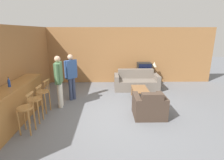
% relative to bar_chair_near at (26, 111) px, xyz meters
% --- Properties ---
extents(ground_plane, '(24.00, 24.00, 0.00)m').
position_rel_bar_chair_near_xyz_m(ground_plane, '(2.26, 0.86, -0.57)').
color(ground_plane, slate).
extents(wall_back, '(9.40, 0.08, 2.60)m').
position_rel_bar_chair_near_xyz_m(wall_back, '(2.26, 4.43, 0.73)').
color(wall_back, '#9E6B3D').
rests_on(wall_back, ground_plane).
extents(wall_left, '(0.08, 8.56, 2.60)m').
position_rel_bar_chair_near_xyz_m(wall_left, '(-0.89, 2.15, 0.73)').
color(wall_left, '#9E6B3D').
rests_on(wall_left, ground_plane).
extents(bar_counter, '(0.55, 2.73, 1.04)m').
position_rel_bar_chair_near_xyz_m(bar_counter, '(-0.55, 0.56, -0.04)').
color(bar_counter, '#A87038').
rests_on(bar_counter, ground_plane).
extents(bar_chair_near, '(0.39, 0.39, 1.04)m').
position_rel_bar_chair_near_xyz_m(bar_chair_near, '(0.00, 0.00, 0.00)').
color(bar_chair_near, '#B77F42').
rests_on(bar_chair_near, ground_plane).
extents(bar_chair_mid, '(0.38, 0.38, 1.04)m').
position_rel_bar_chair_near_xyz_m(bar_chair_mid, '(0.00, 0.55, 0.00)').
color(bar_chair_mid, '#B77F42').
rests_on(bar_chair_mid, ground_plane).
extents(bar_chair_far, '(0.43, 0.43, 1.04)m').
position_rel_bar_chair_near_xyz_m(bar_chair_far, '(-0.00, 1.16, 0.00)').
color(bar_chair_far, '#B77F42').
rests_on(bar_chair_far, ground_plane).
extents(couch_far, '(1.86, 0.84, 0.83)m').
position_rel_bar_chair_near_xyz_m(couch_far, '(3.17, 3.31, -0.27)').
color(couch_far, '#70665B').
rests_on(couch_far, ground_plane).
extents(armchair_near, '(0.90, 0.80, 0.81)m').
position_rel_bar_chair_near_xyz_m(armchair_near, '(3.17, 0.78, -0.26)').
color(armchair_near, '#423328').
rests_on(armchair_near, ground_plane).
extents(coffee_table, '(0.54, 0.94, 0.42)m').
position_rel_bar_chair_near_xyz_m(coffee_table, '(3.12, 2.12, -0.22)').
color(coffee_table, brown).
rests_on(coffee_table, ground_plane).
extents(tv_unit, '(1.22, 0.46, 0.55)m').
position_rel_bar_chair_near_xyz_m(tv_unit, '(3.64, 4.08, -0.29)').
color(tv_unit, '#513823').
rests_on(tv_unit, ground_plane).
extents(tv, '(0.64, 0.45, 0.47)m').
position_rel_bar_chair_near_xyz_m(tv, '(3.64, 4.08, 0.22)').
color(tv, black).
rests_on(tv, tv_unit).
extents(bottle, '(0.07, 0.07, 0.26)m').
position_rel_bar_chair_near_xyz_m(bottle, '(-0.58, 0.48, 0.59)').
color(bottle, '#234293').
rests_on(bottle, bar_counter).
extents(table_lamp, '(0.24, 0.24, 0.50)m').
position_rel_bar_chair_near_xyz_m(table_lamp, '(4.11, 4.08, 0.35)').
color(table_lamp, brown).
rests_on(table_lamp, tv_unit).
extents(person_by_window, '(0.39, 0.41, 1.66)m').
position_rel_bar_chair_near_xyz_m(person_by_window, '(0.66, 2.17, 0.38)').
color(person_by_window, '#384260').
rests_on(person_by_window, ground_plane).
extents(person_by_counter, '(0.22, 0.59, 1.69)m').
position_rel_bar_chair_near_xyz_m(person_by_counter, '(0.40, 1.54, 0.39)').
color(person_by_counter, silver).
rests_on(person_by_counter, ground_plane).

